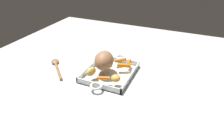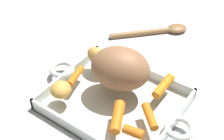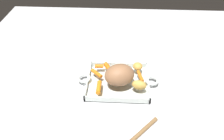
{
  "view_description": "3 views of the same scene",
  "coord_description": "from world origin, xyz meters",
  "px_view_note": "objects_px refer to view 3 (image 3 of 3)",
  "views": [
    {
      "loc": [
        -0.8,
        -0.36,
        0.56
      ],
      "look_at": [
        -0.02,
        -0.02,
        0.04
      ],
      "focal_mm": 31.43,
      "sensor_mm": 36.0,
      "label": 1
    },
    {
      "loc": [
        0.27,
        -0.4,
        0.52
      ],
      "look_at": [
        -0.02,
        0.02,
        0.07
      ],
      "focal_mm": 50.01,
      "sensor_mm": 36.0,
      "label": 2
    },
    {
      "loc": [
        -0.01,
        0.73,
        0.7
      ],
      "look_at": [
        0.03,
        -0.01,
        0.07
      ],
      "focal_mm": 34.87,
      "sensor_mm": 36.0,
      "label": 3
    }
  ],
  "objects_px": {
    "roasting_dish": "(118,82)",
    "potato_whole": "(139,85)",
    "pork_roast": "(119,75)",
    "baby_carrot_southeast": "(99,66)",
    "baby_carrot_northwest": "(108,68)",
    "baby_carrot_long": "(140,76)",
    "potato_golden_small": "(138,66)",
    "baby_carrot_center_left": "(97,73)",
    "baby_carrot_short": "(99,87)"
  },
  "relations": [
    {
      "from": "baby_carrot_center_left",
      "to": "potato_whole",
      "type": "distance_m",
      "value": 0.21
    },
    {
      "from": "roasting_dish",
      "to": "baby_carrot_southeast",
      "type": "xyz_separation_m",
      "value": [
        0.09,
        -0.07,
        0.03
      ]
    },
    {
      "from": "baby_carrot_long",
      "to": "pork_roast",
      "type": "bearing_deg",
      "value": 23.52
    },
    {
      "from": "potato_golden_small",
      "to": "baby_carrot_short",
      "type": "bearing_deg",
      "value": 39.97
    },
    {
      "from": "potato_whole",
      "to": "baby_carrot_southeast",
      "type": "bearing_deg",
      "value": -35.66
    },
    {
      "from": "roasting_dish",
      "to": "baby_carrot_center_left",
      "type": "xyz_separation_m",
      "value": [
        0.1,
        -0.02,
        0.03
      ]
    },
    {
      "from": "baby_carrot_center_left",
      "to": "baby_carrot_southeast",
      "type": "bearing_deg",
      "value": -96.76
    },
    {
      "from": "baby_carrot_northwest",
      "to": "potato_whole",
      "type": "height_order",
      "value": "potato_whole"
    },
    {
      "from": "baby_carrot_northwest",
      "to": "potato_golden_small",
      "type": "relative_size",
      "value": 1.54
    },
    {
      "from": "baby_carrot_center_left",
      "to": "baby_carrot_long",
      "type": "bearing_deg",
      "value": 177.59
    },
    {
      "from": "baby_carrot_southeast",
      "to": "potato_golden_small",
      "type": "height_order",
      "value": "potato_golden_small"
    },
    {
      "from": "baby_carrot_center_left",
      "to": "potato_golden_small",
      "type": "height_order",
      "value": "potato_golden_small"
    },
    {
      "from": "baby_carrot_southeast",
      "to": "potato_golden_small",
      "type": "distance_m",
      "value": 0.18
    },
    {
      "from": "baby_carrot_long",
      "to": "potato_whole",
      "type": "height_order",
      "value": "potato_whole"
    },
    {
      "from": "roasting_dish",
      "to": "potato_golden_small",
      "type": "height_order",
      "value": "potato_golden_small"
    },
    {
      "from": "potato_golden_small",
      "to": "baby_carrot_long",
      "type": "bearing_deg",
      "value": 99.66
    },
    {
      "from": "baby_carrot_long",
      "to": "baby_carrot_southeast",
      "type": "height_order",
      "value": "baby_carrot_southeast"
    },
    {
      "from": "potato_golden_small",
      "to": "pork_roast",
      "type": "bearing_deg",
      "value": 50.13
    },
    {
      "from": "baby_carrot_short",
      "to": "potato_whole",
      "type": "bearing_deg",
      "value": -176.18
    },
    {
      "from": "baby_carrot_northwest",
      "to": "baby_carrot_short",
      "type": "distance_m",
      "value": 0.14
    },
    {
      "from": "roasting_dish",
      "to": "pork_roast",
      "type": "distance_m",
      "value": 0.08
    },
    {
      "from": "pork_roast",
      "to": "baby_carrot_southeast",
      "type": "relative_size",
      "value": 3.24
    },
    {
      "from": "baby_carrot_southeast",
      "to": "potato_whole",
      "type": "bearing_deg",
      "value": 144.34
    },
    {
      "from": "roasting_dish",
      "to": "baby_carrot_long",
      "type": "bearing_deg",
      "value": -173.68
    },
    {
      "from": "baby_carrot_long",
      "to": "potato_golden_small",
      "type": "height_order",
      "value": "potato_golden_small"
    },
    {
      "from": "baby_carrot_southeast",
      "to": "baby_carrot_short",
      "type": "height_order",
      "value": "same"
    },
    {
      "from": "baby_carrot_center_left",
      "to": "baby_carrot_northwest",
      "type": "bearing_deg",
      "value": -141.7
    },
    {
      "from": "potato_golden_small",
      "to": "potato_whole",
      "type": "xyz_separation_m",
      "value": [
        -0.0,
        0.13,
        0.0
      ]
    },
    {
      "from": "baby_carrot_short",
      "to": "potato_golden_small",
      "type": "bearing_deg",
      "value": -140.03
    },
    {
      "from": "potato_whole",
      "to": "baby_carrot_short",
      "type": "bearing_deg",
      "value": 3.82
    },
    {
      "from": "baby_carrot_long",
      "to": "baby_carrot_northwest",
      "type": "relative_size",
      "value": 0.91
    },
    {
      "from": "baby_carrot_center_left",
      "to": "pork_roast",
      "type": "bearing_deg",
      "value": 154.77
    },
    {
      "from": "baby_carrot_long",
      "to": "roasting_dish",
      "type": "bearing_deg",
      "value": 6.32
    },
    {
      "from": "roasting_dish",
      "to": "potato_whole",
      "type": "xyz_separation_m",
      "value": [
        -0.09,
        0.06,
        0.04
      ]
    },
    {
      "from": "baby_carrot_northwest",
      "to": "potato_whole",
      "type": "bearing_deg",
      "value": 139.25
    },
    {
      "from": "potato_whole",
      "to": "potato_golden_small",
      "type": "bearing_deg",
      "value": -89.59
    },
    {
      "from": "baby_carrot_short",
      "to": "potato_golden_small",
      "type": "xyz_separation_m",
      "value": [
        -0.17,
        -0.14,
        0.01
      ]
    },
    {
      "from": "baby_carrot_northwest",
      "to": "baby_carrot_center_left",
      "type": "xyz_separation_m",
      "value": [
        0.05,
        0.04,
        -0.0
      ]
    },
    {
      "from": "baby_carrot_long",
      "to": "potato_golden_small",
      "type": "bearing_deg",
      "value": -80.34
    },
    {
      "from": "baby_carrot_long",
      "to": "potato_golden_small",
      "type": "xyz_separation_m",
      "value": [
        0.01,
        -0.06,
        0.01
      ]
    },
    {
      "from": "baby_carrot_southeast",
      "to": "baby_carrot_northwest",
      "type": "bearing_deg",
      "value": 165.11
    },
    {
      "from": "baby_carrot_short",
      "to": "potato_golden_small",
      "type": "height_order",
      "value": "potato_golden_small"
    },
    {
      "from": "baby_carrot_center_left",
      "to": "baby_carrot_short",
      "type": "distance_m",
      "value": 0.09
    },
    {
      "from": "baby_carrot_northwest",
      "to": "baby_carrot_center_left",
      "type": "bearing_deg",
      "value": 38.3
    },
    {
      "from": "roasting_dish",
      "to": "baby_carrot_northwest",
      "type": "relative_size",
      "value": 5.27
    },
    {
      "from": "baby_carrot_southeast",
      "to": "baby_carrot_short",
      "type": "bearing_deg",
      "value": 94.97
    },
    {
      "from": "pork_roast",
      "to": "baby_carrot_northwest",
      "type": "relative_size",
      "value": 1.85
    },
    {
      "from": "pork_roast",
      "to": "baby_carrot_northwest",
      "type": "bearing_deg",
      "value": -58.72
    },
    {
      "from": "baby_carrot_northwest",
      "to": "roasting_dish",
      "type": "bearing_deg",
      "value": 128.44
    },
    {
      "from": "potato_whole",
      "to": "roasting_dish",
      "type": "bearing_deg",
      "value": -33.3
    }
  ]
}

